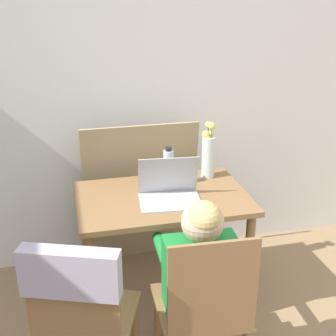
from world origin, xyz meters
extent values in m
cube|color=white|center=(0.00, 2.23, 1.25)|extent=(6.40, 0.05, 2.50)
cube|color=olive|center=(0.03, 1.62, 0.69)|extent=(0.95, 0.63, 0.03)
cylinder|color=olive|center=(-0.40, 1.35, 0.34)|extent=(0.05, 0.05, 0.67)
cylinder|color=olive|center=(0.45, 1.35, 0.34)|extent=(0.05, 0.05, 0.67)
cylinder|color=olive|center=(-0.40, 1.88, 0.34)|extent=(0.05, 0.05, 0.67)
cylinder|color=olive|center=(0.45, 1.88, 0.34)|extent=(0.05, 0.05, 0.67)
cube|color=olive|center=(0.07, 1.01, 0.42)|extent=(0.42, 0.42, 0.02)
cube|color=olive|center=(0.06, 0.81, 0.65)|extent=(0.38, 0.03, 0.45)
cylinder|color=olive|center=(0.24, 1.17, 0.20)|extent=(0.04, 0.04, 0.41)
cylinder|color=olive|center=(-0.10, 1.18, 0.20)|extent=(0.04, 0.04, 0.41)
cube|color=olive|center=(-0.44, 1.05, 0.42)|extent=(0.51, 0.51, 0.02)
cube|color=olive|center=(-0.50, 0.87, 0.65)|extent=(0.36, 0.15, 0.45)
cylinder|color=olive|center=(-0.22, 1.15, 0.20)|extent=(0.04, 0.04, 0.41)
cylinder|color=olive|center=(-0.53, 1.27, 0.20)|extent=(0.04, 0.04, 0.41)
cube|color=#ADA3B7|center=(-0.50, 0.87, 0.78)|extent=(0.39, 0.21, 0.20)
cube|color=#1E8438|center=(0.07, 1.01, 0.60)|extent=(0.34, 0.19, 0.34)
sphere|color=beige|center=(0.07, 1.01, 0.86)|extent=(0.19, 0.19, 0.19)
sphere|color=#D8BC72|center=(0.07, 0.99, 0.88)|extent=(0.16, 0.16, 0.16)
cylinder|color=navy|center=(0.15, 1.14, 0.44)|extent=(0.10, 0.28, 0.09)
cylinder|color=navy|center=(0.00, 1.15, 0.44)|extent=(0.10, 0.28, 0.09)
cylinder|color=navy|center=(0.15, 1.28, 0.21)|extent=(0.07, 0.07, 0.43)
cylinder|color=navy|center=(0.00, 1.29, 0.21)|extent=(0.07, 0.07, 0.43)
cylinder|color=#1E8438|center=(0.21, 1.21, 0.61)|extent=(0.07, 0.24, 0.06)
cylinder|color=#1E8438|center=(-0.06, 1.22, 0.61)|extent=(0.07, 0.24, 0.06)
cube|color=#B2B2B7|center=(0.05, 1.53, 0.71)|extent=(0.35, 0.28, 0.01)
cube|color=silver|center=(0.05, 1.53, 0.71)|extent=(0.31, 0.20, 0.00)
cube|color=#B2B2B7|center=(0.06, 1.61, 0.83)|extent=(0.34, 0.12, 0.23)
cube|color=silver|center=(0.06, 1.62, 0.83)|extent=(0.30, 0.10, 0.20)
cylinder|color=silver|center=(0.36, 1.82, 0.83)|extent=(0.08, 0.08, 0.25)
cylinder|color=#3D7A38|center=(0.38, 1.83, 0.86)|extent=(0.01, 0.01, 0.22)
sphere|color=#EFDB66|center=(0.38, 1.83, 0.98)|extent=(0.03, 0.03, 0.03)
cylinder|color=#3D7A38|center=(0.36, 1.84, 0.89)|extent=(0.01, 0.01, 0.27)
sphere|color=#EFDB66|center=(0.36, 1.84, 1.03)|extent=(0.04, 0.04, 0.04)
cylinder|color=#3D7A38|center=(0.34, 1.83, 0.86)|extent=(0.01, 0.01, 0.22)
sphere|color=#EFDB66|center=(0.34, 1.83, 0.97)|extent=(0.05, 0.05, 0.05)
cylinder|color=#3D7A38|center=(0.35, 1.81, 0.85)|extent=(0.01, 0.01, 0.19)
sphere|color=#EFDB66|center=(0.35, 1.81, 0.94)|extent=(0.04, 0.04, 0.04)
cylinder|color=#3D7A38|center=(0.37, 1.81, 0.89)|extent=(0.01, 0.01, 0.27)
sphere|color=#EFDB66|center=(0.37, 1.81, 1.03)|extent=(0.04, 0.04, 0.04)
cylinder|color=silver|center=(0.10, 1.76, 0.81)|extent=(0.06, 0.06, 0.21)
cylinder|color=#262628|center=(0.10, 1.76, 0.93)|extent=(0.04, 0.04, 0.02)
cube|color=tan|center=(-0.01, 2.10, 0.50)|extent=(0.75, 0.15, 0.99)
camera|label=1|loc=(-0.49, -0.67, 1.83)|focal=50.00mm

